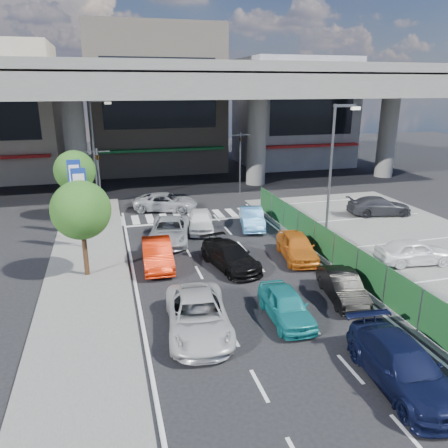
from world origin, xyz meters
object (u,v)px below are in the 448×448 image
object	(u,v)px
signboard_near	(81,197)
kei_truck_front_right	(252,218)
street_lamp_left	(96,144)
minivan_navy_back	(403,366)
crossing_wagon_silver	(166,202)
sedan_white_mid_left	(198,315)
taxi_teal_mid	(286,305)
tree_far	(75,171)
wagon_silver_front_left	(170,231)
taxi_orange_left	(157,254)
traffic_cone	(331,237)
parked_sedan_dgrey	(379,206)
sedan_black_mid	(230,256)
parked_sedan_white	(414,251)
taxi_orange_right	(297,247)
sedan_white_front_mid	(201,221)
street_lamp_right	(334,161)
tree_near	(81,210)
hatch_black_mid_right	(343,287)
signboard_far	(76,186)
traffic_light_right	(240,148)
traffic_light_left	(98,168)

from	to	relation	value
signboard_near	kei_truck_front_right	size ratio (longest dim) A/B	1.18
kei_truck_front_right	street_lamp_left	bearing A→B (deg)	150.52
minivan_navy_back	crossing_wagon_silver	bearing A→B (deg)	104.89
sedan_white_mid_left	crossing_wagon_silver	world-z (taller)	sedan_white_mid_left
taxi_teal_mid	tree_far	bearing A→B (deg)	118.97
tree_far	minivan_navy_back	xyz separation A→B (m)	(10.50, -21.61, -2.70)
street_lamp_left	wagon_silver_front_left	bearing A→B (deg)	-68.16
sedan_white_mid_left	wagon_silver_front_left	world-z (taller)	sedan_white_mid_left
taxi_orange_left	traffic_cone	world-z (taller)	taxi_orange_left
minivan_navy_back	parked_sedan_dgrey	size ratio (longest dim) A/B	1.05
sedan_black_mid	parked_sedan_white	xyz separation A→B (m)	(9.36, -2.11, 0.10)
minivan_navy_back	parked_sedan_dgrey	world-z (taller)	minivan_navy_back
minivan_navy_back	taxi_orange_right	xyz separation A→B (m)	(1.21, 10.56, 0.00)
sedan_white_front_mid	traffic_cone	xyz separation A→B (m)	(6.94, -4.41, -0.26)
taxi_teal_mid	sedan_black_mid	xyz separation A→B (m)	(-0.70, 5.63, 0.00)
tree_far	crossing_wagon_silver	world-z (taller)	tree_far
street_lamp_right	wagon_silver_front_left	xyz separation A→B (m)	(-9.50, 2.02, -4.09)
sedan_white_mid_left	sedan_black_mid	size ratio (longest dim) A/B	1.14
tree_near	taxi_orange_left	size ratio (longest dim) A/B	1.15
hatch_black_mid_right	sedan_white_front_mid	size ratio (longest dim) A/B	0.94
sedan_white_front_mid	crossing_wagon_silver	distance (m)	5.54
sedan_white_front_mid	crossing_wagon_silver	xyz separation A→B (m)	(-1.51, 5.33, -0.01)
tree_far	parked_sedan_dgrey	world-z (taller)	tree_far
street_lamp_right	traffic_cone	bearing A→B (deg)	-109.87
signboard_far	parked_sedan_white	world-z (taller)	signboard_far
taxi_teal_mid	kei_truck_front_right	xyz separation A→B (m)	(2.52, 11.67, 0.03)
traffic_light_right	sedan_white_front_mid	bearing A→B (deg)	-120.54
tree_near	sedan_white_mid_left	bearing A→B (deg)	-56.64
sedan_black_mid	crossing_wagon_silver	bearing A→B (deg)	85.13
parked_sedan_white	sedan_black_mid	bearing A→B (deg)	84.91
kei_truck_front_right	sedan_black_mid	bearing A→B (deg)	-105.31
sedan_black_mid	wagon_silver_front_left	size ratio (longest dim) A/B	0.89
traffic_light_right	wagon_silver_front_left	xyz separation A→B (m)	(-7.82, -10.98, -3.26)
signboard_near	traffic_cone	size ratio (longest dim) A/B	6.76
tree_near	minivan_navy_back	bearing A→B (deg)	-48.89
hatch_black_mid_right	parked_sedan_white	distance (m)	6.16
sedan_white_mid_left	hatch_black_mid_right	size ratio (longest dim) A/B	1.34
taxi_teal_mid	sedan_white_front_mid	xyz separation A→B (m)	(-0.88, 11.95, 0.04)
taxi_orange_left	traffic_cone	distance (m)	10.40
tree_near	kei_truck_front_right	world-z (taller)	tree_near
taxi_teal_mid	signboard_near	bearing A→B (deg)	129.57
kei_truck_front_right	traffic_light_left	bearing A→B (deg)	176.65
signboard_near	parked_sedan_white	xyz separation A→B (m)	(16.65, -6.89, -2.33)
tree_far	sedan_black_mid	world-z (taller)	tree_far
traffic_light_right	signboard_far	size ratio (longest dim) A/B	1.11
street_lamp_left	minivan_navy_back	size ratio (longest dim) A/B	1.68
taxi_teal_mid	parked_sedan_dgrey	distance (m)	17.10
signboard_far	wagon_silver_front_left	xyz separation A→B (m)	(5.28, -2.98, -2.38)
tree_far	street_lamp_left	bearing A→B (deg)	67.16
street_lamp_right	wagon_silver_front_left	distance (m)	10.54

